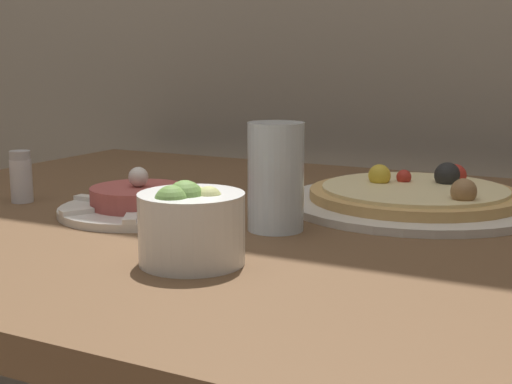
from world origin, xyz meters
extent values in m
cube|color=brown|center=(0.00, 0.44, 0.72)|extent=(1.08, 0.88, 0.03)
cylinder|color=brown|center=(-0.48, 0.82, 0.35)|extent=(0.06, 0.06, 0.70)
cylinder|color=silver|center=(0.20, 0.58, 0.74)|extent=(0.35, 0.35, 0.01)
cylinder|color=tan|center=(0.20, 0.58, 0.76)|extent=(0.28, 0.28, 0.01)
cylinder|color=beige|center=(0.20, 0.58, 0.76)|extent=(0.25, 0.25, 0.00)
sphere|color=#B22D23|center=(0.18, 0.61, 0.77)|extent=(0.02, 0.02, 0.02)
sphere|color=black|center=(0.24, 0.63, 0.78)|extent=(0.04, 0.04, 0.04)
sphere|color=#997047|center=(0.28, 0.52, 0.78)|extent=(0.03, 0.03, 0.03)
sphere|color=gold|center=(0.15, 0.59, 0.78)|extent=(0.03, 0.03, 0.03)
sphere|color=#B22D23|center=(0.24, 0.64, 0.78)|extent=(0.03, 0.03, 0.03)
sphere|color=#997047|center=(0.28, 0.53, 0.77)|extent=(0.03, 0.03, 0.03)
cylinder|color=silver|center=(-0.10, 0.37, 0.74)|extent=(0.21, 0.21, 0.01)
cylinder|color=#B2514C|center=(-0.10, 0.37, 0.76)|extent=(0.12, 0.12, 0.03)
sphere|color=silver|center=(-0.10, 0.37, 0.79)|extent=(0.03, 0.03, 0.03)
cube|color=white|center=(-0.02, 0.37, 0.75)|extent=(0.04, 0.02, 0.01)
cube|color=white|center=(-0.06, 0.44, 0.75)|extent=(0.03, 0.04, 0.01)
cube|color=white|center=(-0.14, 0.44, 0.75)|extent=(0.03, 0.04, 0.01)
cube|color=white|center=(-0.18, 0.37, 0.75)|extent=(0.04, 0.02, 0.01)
cube|color=white|center=(-0.14, 0.30, 0.75)|extent=(0.03, 0.04, 0.01)
cube|color=white|center=(-0.06, 0.30, 0.75)|extent=(0.03, 0.04, 0.01)
cylinder|color=white|center=(0.08, 0.22, 0.77)|extent=(0.10, 0.10, 0.07)
sphere|color=#A3B25B|center=(0.07, 0.21, 0.80)|extent=(0.02, 0.02, 0.02)
sphere|color=#668E42|center=(0.08, 0.19, 0.80)|extent=(0.03, 0.03, 0.03)
sphere|color=#B7BC70|center=(0.09, 0.22, 0.80)|extent=(0.03, 0.03, 0.03)
sphere|color=#B7BC70|center=(0.10, 0.22, 0.80)|extent=(0.03, 0.03, 0.03)
sphere|color=#668E42|center=(0.08, 0.21, 0.80)|extent=(0.04, 0.04, 0.04)
cylinder|color=silver|center=(0.09, 0.38, 0.80)|extent=(0.07, 0.07, 0.13)
cylinder|color=silver|center=(-0.29, 0.36, 0.77)|extent=(0.03, 0.03, 0.06)
cylinder|color=#B2B2B7|center=(-0.29, 0.36, 0.81)|extent=(0.03, 0.03, 0.01)
camera|label=1|loc=(0.45, -0.35, 0.94)|focal=50.00mm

